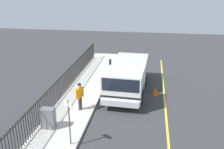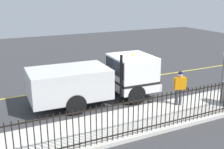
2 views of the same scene
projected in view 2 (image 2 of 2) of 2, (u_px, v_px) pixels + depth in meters
The scene contains 8 objects.
ground_plane at pixel (131, 97), 14.64m from camera, with size 47.14×47.14×0.00m, color #38383A.
sidewalk_slab at pixel (162, 115), 12.32m from camera, with size 2.54×21.43×0.15m, color beige.
lane_marking at pixel (109, 83), 17.02m from camera, with size 0.12×19.28×0.01m, color yellow.
work_truck at pixel (102, 77), 13.81m from camera, with size 2.60×6.51×2.54m.
worker_standing at pixel (180, 84), 13.01m from camera, with size 0.38×0.58×1.67m.
iron_fence at pixel (179, 107), 11.16m from camera, with size 0.04×18.25×1.47m.
traffic_cone at pixel (88, 85), 15.73m from camera, with size 0.40×0.40×0.56m, color orange.
street_sign at pixel (223, 67), 14.69m from camera, with size 0.44×0.30×2.23m.
Camera 2 is at (11.83, -6.98, 5.31)m, focal length 44.54 mm.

